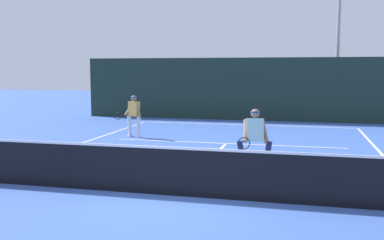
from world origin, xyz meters
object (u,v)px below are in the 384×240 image
(player_near, at_px, (255,138))
(tennis_ball, at_px, (264,142))
(player_far, at_px, (134,114))
(light_pole, at_px, (338,33))

(player_near, distance_m, tennis_ball, 4.82)
(player_far, distance_m, tennis_ball, 4.99)
(light_pole, bearing_deg, tennis_ball, -109.96)
(player_near, bearing_deg, light_pole, -110.80)
(player_near, distance_m, light_pole, 13.60)
(player_near, height_order, tennis_ball, player_near)
(player_near, bearing_deg, player_far, -52.17)
(player_near, xyz_separation_m, player_far, (-5.07, 4.83, -0.01))
(player_near, xyz_separation_m, light_pole, (2.78, 12.84, 3.50))
(light_pole, bearing_deg, player_near, -102.23)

